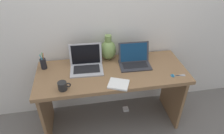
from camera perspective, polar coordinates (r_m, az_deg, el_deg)
name	(u,v)px	position (r m, az deg, el deg)	size (l,w,h in m)	color
ground_plane	(112,120)	(2.61, 0.00, -14.76)	(6.00, 6.00, 0.00)	slate
back_wall	(106,18)	(2.19, -1.57, 13.67)	(4.40, 0.04, 2.40)	silver
desk	(112,83)	(2.19, 0.00, -4.54)	(1.56, 0.62, 0.76)	olive
laptop_left	(86,62)	(2.12, -7.32, 1.30)	(0.35, 0.26, 0.25)	#B2B2B7
laptop_right	(134,59)	(2.18, 6.32, 2.28)	(0.34, 0.24, 0.23)	#333338
green_vase	(108,49)	(2.23, -1.07, 5.04)	(0.18, 0.18, 0.29)	#75934C
notebook_stack	(119,84)	(1.91, 1.87, -4.87)	(0.19, 0.16, 0.02)	white
coffee_mug	(63,86)	(1.89, -13.80, -5.24)	(0.12, 0.08, 0.08)	black
pen_cup	(43,63)	(2.22, -18.87, 0.97)	(0.06, 0.06, 0.18)	black
scissors	(175,76)	(2.12, 17.52, -2.33)	(0.15, 0.05, 0.01)	#B7B7BC
power_brick	(126,109)	(2.72, 3.90, -11.81)	(0.07, 0.07, 0.03)	white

